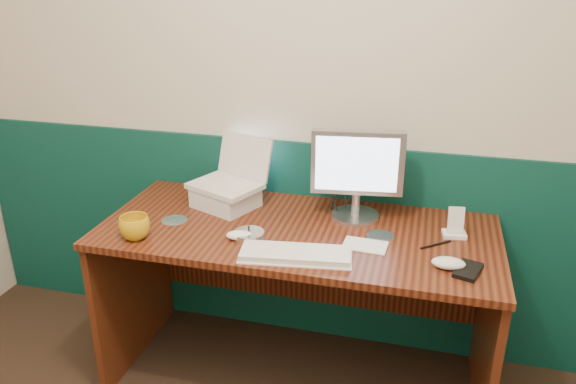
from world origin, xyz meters
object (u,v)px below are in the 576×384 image
(desk, at_px, (297,307))
(laptop, at_px, (224,163))
(mug, at_px, (135,227))
(monitor, at_px, (357,176))
(camcorder, at_px, (339,192))
(keyboard, at_px, (295,255))

(desk, bearing_deg, laptop, 159.15)
(mug, bearing_deg, monitor, 26.88)
(mug, relative_size, camcorder, 0.66)
(laptop, distance_m, monitor, 0.57)
(desk, height_order, laptop, laptop)
(laptop, distance_m, keyboard, 0.59)
(desk, xyz_separation_m, camcorder, (0.13, 0.21, 0.47))
(keyboard, bearing_deg, desk, 94.35)
(mug, bearing_deg, desk, 22.39)
(desk, distance_m, camcorder, 0.53)
(laptop, xyz_separation_m, keyboard, (0.41, -0.37, -0.19))
(monitor, relative_size, keyboard, 0.93)
(desk, height_order, mug, mug)
(monitor, height_order, mug, monitor)
(monitor, bearing_deg, laptop, 174.86)
(laptop, bearing_deg, mug, -98.44)
(camcorder, bearing_deg, laptop, -170.19)
(monitor, distance_m, mug, 0.91)
(keyboard, bearing_deg, camcorder, 72.04)
(laptop, relative_size, camcorder, 1.58)
(monitor, distance_m, camcorder, 0.13)
(monitor, distance_m, keyboard, 0.47)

